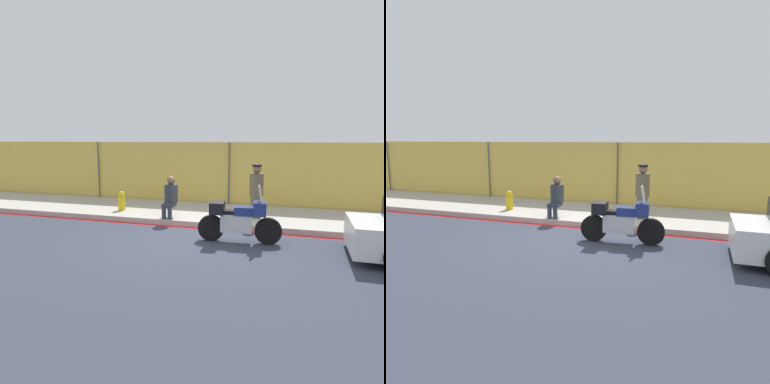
# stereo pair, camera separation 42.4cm
# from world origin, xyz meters

# --- Properties ---
(ground_plane) EXTENTS (120.00, 120.00, 0.00)m
(ground_plane) POSITION_xyz_m (0.00, 0.00, 0.00)
(ground_plane) COLOR #333847
(sidewalk) EXTENTS (42.05, 3.22, 0.17)m
(sidewalk) POSITION_xyz_m (0.00, 2.71, 0.09)
(sidewalk) COLOR #ADA89E
(sidewalk) RESTS_ON ground_plane
(curb_paint_stripe) EXTENTS (42.05, 0.18, 0.01)m
(curb_paint_stripe) POSITION_xyz_m (0.00, 1.01, 0.00)
(curb_paint_stripe) COLOR red
(curb_paint_stripe) RESTS_ON ground_plane
(storefront_fence) EXTENTS (39.95, 0.17, 2.53)m
(storefront_fence) POSITION_xyz_m (0.00, 4.41, 1.27)
(storefront_fence) COLOR gold
(storefront_fence) RESTS_ON ground_plane
(motorcycle) EXTENTS (2.16, 0.58, 1.50)m
(motorcycle) POSITION_xyz_m (1.05, -0.00, 0.61)
(motorcycle) COLOR black
(motorcycle) RESTS_ON ground_plane
(officer_standing) EXTENTS (0.44, 0.44, 1.70)m
(officer_standing) POSITION_xyz_m (1.26, 2.20, 1.03)
(officer_standing) COLOR brown
(officer_standing) RESTS_ON sidewalk
(person_seated_on_curb) EXTENTS (0.44, 0.70, 1.31)m
(person_seated_on_curb) POSITION_xyz_m (-1.39, 1.57, 0.89)
(person_seated_on_curb) COLOR #2D3342
(person_seated_on_curb) RESTS_ON sidewalk
(fire_hydrant) EXTENTS (0.25, 0.31, 0.67)m
(fire_hydrant) POSITION_xyz_m (-3.41, 2.08, 0.50)
(fire_hydrant) COLOR gold
(fire_hydrant) RESTS_ON sidewalk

